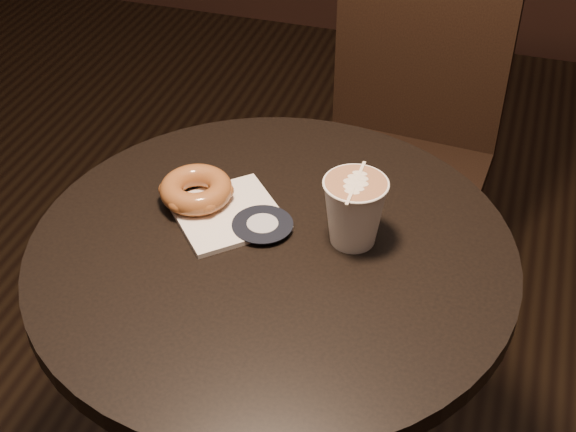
{
  "coord_description": "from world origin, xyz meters",
  "views": [
    {
      "loc": [
        0.28,
        -0.82,
        1.49
      ],
      "look_at": [
        0.01,
        0.03,
        0.79
      ],
      "focal_mm": 50.0,
      "sensor_mm": 36.0,
      "label": 1
    }
  ],
  "objects_px": {
    "latte_cup": "(354,212)",
    "cafe_table": "(273,342)",
    "chair": "(406,118)",
    "pastry_bag": "(228,214)",
    "doughnut": "(196,189)"
  },
  "relations": [
    {
      "from": "latte_cup",
      "to": "pastry_bag",
      "type": "bearing_deg",
      "value": -179.39
    },
    {
      "from": "cafe_table",
      "to": "chair",
      "type": "xyz_separation_m",
      "value": [
        0.07,
        0.72,
        0.0
      ]
    },
    {
      "from": "cafe_table",
      "to": "pastry_bag",
      "type": "bearing_deg",
      "value": 151.7
    },
    {
      "from": "cafe_table",
      "to": "chair",
      "type": "height_order",
      "value": "chair"
    },
    {
      "from": "chair",
      "to": "pastry_bag",
      "type": "distance_m",
      "value": 0.73
    },
    {
      "from": "cafe_table",
      "to": "latte_cup",
      "type": "xyz_separation_m",
      "value": [
        0.11,
        0.05,
        0.25
      ]
    },
    {
      "from": "latte_cup",
      "to": "cafe_table",
      "type": "bearing_deg",
      "value": -156.04
    },
    {
      "from": "pastry_bag",
      "to": "doughnut",
      "type": "height_order",
      "value": "doughnut"
    },
    {
      "from": "pastry_bag",
      "to": "latte_cup",
      "type": "height_order",
      "value": "latte_cup"
    },
    {
      "from": "latte_cup",
      "to": "doughnut",
      "type": "bearing_deg",
      "value": 176.83
    },
    {
      "from": "doughnut",
      "to": "cafe_table",
      "type": "bearing_deg",
      "value": -23.6
    },
    {
      "from": "doughnut",
      "to": "latte_cup",
      "type": "height_order",
      "value": "latte_cup"
    },
    {
      "from": "cafe_table",
      "to": "doughnut",
      "type": "relative_size",
      "value": 6.8
    },
    {
      "from": "doughnut",
      "to": "chair",
      "type": "bearing_deg",
      "value": 72.09
    },
    {
      "from": "doughnut",
      "to": "latte_cup",
      "type": "xyz_separation_m",
      "value": [
        0.25,
        -0.01,
        0.03
      ]
    }
  ]
}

